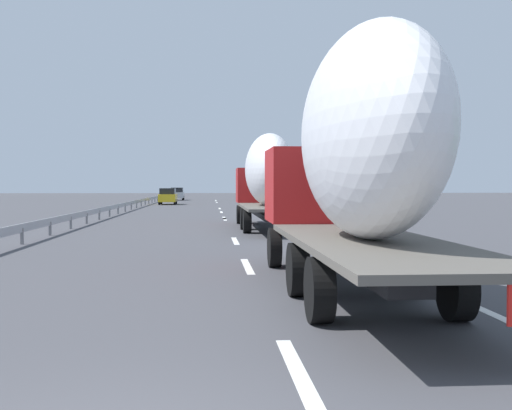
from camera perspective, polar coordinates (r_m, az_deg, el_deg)
ground_plane at (r=45.10m, az=-5.28°, el=-0.95°), size 260.00×260.00×0.00m
lane_stripe_0 at (r=7.43m, az=3.94°, el=-15.02°), size 3.20×0.20×0.01m
lane_stripe_1 at (r=16.87m, az=-0.79°, el=-5.53°), size 3.20×0.20×0.01m
lane_stripe_2 at (r=24.47m, az=-1.89°, el=-3.25°), size 3.20×0.20×0.01m
lane_stripe_3 at (r=40.03m, az=-2.83°, el=-1.29°), size 3.20×0.20×0.01m
lane_stripe_4 at (r=41.54m, az=-2.88°, el=-1.18°), size 3.20×0.20×0.01m
lane_stripe_5 at (r=50.57m, az=-3.14°, el=-0.65°), size 3.20×0.20×0.01m
lane_stripe_6 at (r=58.55m, az=-3.30°, el=-0.31°), size 3.20×0.20×0.01m
lane_stripe_7 at (r=78.90m, az=-3.56°, el=0.23°), size 3.20×0.20×0.01m
lane_stripe_8 at (r=87.41m, az=-3.63°, el=0.38°), size 3.20×0.20×0.01m
lane_stripe_9 at (r=90.40m, az=-3.65°, el=0.43°), size 3.20×0.20×0.01m
edge_line_right at (r=50.31m, az=1.09°, el=-0.66°), size 110.00×0.20×0.01m
truck_lead at (r=30.75m, az=0.97°, el=2.56°), size 12.87×2.55×4.57m
truck_trailing at (r=12.39m, az=8.91°, el=4.38°), size 12.23×2.55×4.95m
car_yellow_coupe at (r=71.33m, az=-7.95°, el=0.79°), size 4.60×1.90×1.82m
car_silver_hatch at (r=91.86m, az=-7.10°, el=1.01°), size 4.73×1.89×1.82m
road_sign at (r=50.49m, az=2.44°, el=1.71°), size 0.10×0.90×3.00m
tree_1 at (r=48.54m, az=8.76°, el=4.19°), size 3.69×3.69×7.14m
tree_2 at (r=93.93m, az=2.91°, el=3.23°), size 3.45×3.45×7.23m
tree_3 at (r=86.10m, az=2.14°, el=3.10°), size 3.46×3.46×6.47m
tree_4 at (r=82.65m, az=1.79°, el=2.36°), size 2.90×2.90×4.75m
guardrail_median at (r=48.54m, az=-12.32°, el=-0.11°), size 94.00×0.10×0.76m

